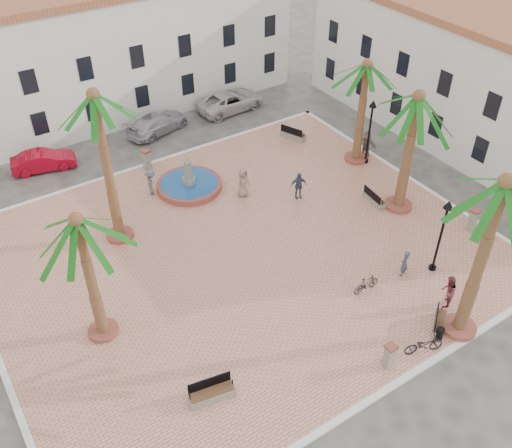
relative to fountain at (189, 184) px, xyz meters
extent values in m
plane|color=#56544F|center=(-0.50, -6.91, -0.44)|extent=(120.00, 120.00, 0.00)
cube|color=tan|center=(-0.50, -6.91, -0.36)|extent=(26.00, 22.00, 0.15)
cube|color=silver|center=(-0.50, 4.09, -0.36)|extent=(26.30, 0.30, 0.16)
cube|color=silver|center=(-0.50, -17.91, -0.36)|extent=(26.30, 0.30, 0.16)
cube|color=silver|center=(12.50, -6.91, -0.36)|extent=(0.30, 22.30, 0.16)
cube|color=silver|center=(-0.50, 13.09, 4.06)|extent=(30.00, 7.00, 9.00)
cube|color=black|center=(-6.12, 9.61, 1.76)|extent=(1.00, 0.12, 1.60)
cube|color=black|center=(-2.37, 9.61, 1.76)|extent=(1.00, 0.12, 1.60)
cube|color=black|center=(1.38, 9.61, 1.76)|extent=(1.00, 0.12, 1.60)
cube|color=black|center=(5.13, 9.61, 1.76)|extent=(1.00, 0.12, 1.60)
cube|color=black|center=(8.88, 9.61, 1.76)|extent=(1.00, 0.12, 1.60)
cube|color=black|center=(12.63, 9.61, 1.76)|extent=(1.00, 0.12, 1.60)
cube|color=black|center=(-6.12, 9.61, 4.76)|extent=(1.00, 0.12, 1.60)
cube|color=black|center=(-2.37, 9.61, 4.76)|extent=(1.00, 0.12, 1.60)
cube|color=black|center=(1.38, 9.61, 4.76)|extent=(1.00, 0.12, 1.60)
cube|color=black|center=(5.13, 9.61, 4.76)|extent=(1.00, 0.12, 1.60)
cube|color=black|center=(8.88, 9.61, 4.76)|extent=(1.00, 0.12, 1.60)
cube|color=black|center=(12.63, 9.61, 4.76)|extent=(1.00, 0.12, 1.60)
cube|color=silver|center=(19.50, -4.91, 3.81)|extent=(7.00, 26.00, 8.50)
cube|color=#A15937|center=(19.50, -4.91, 8.31)|extent=(7.40, 26.40, 0.50)
cube|color=black|center=(16.04, -8.97, 1.76)|extent=(0.12, 1.00, 1.60)
cube|color=black|center=(16.04, -5.25, 1.76)|extent=(0.12, 1.00, 1.60)
cube|color=black|center=(16.04, -1.54, 1.76)|extent=(0.12, 1.00, 1.60)
cube|color=black|center=(16.04, 2.17, 1.76)|extent=(0.12, 1.00, 1.60)
cube|color=black|center=(16.04, 5.89, 1.76)|extent=(0.12, 1.00, 1.60)
cube|color=black|center=(16.04, -8.97, 4.76)|extent=(0.12, 1.00, 1.60)
cube|color=black|center=(16.04, -5.25, 4.76)|extent=(0.12, 1.00, 1.60)
cube|color=black|center=(16.04, -1.54, 4.76)|extent=(0.12, 1.00, 1.60)
cube|color=black|center=(16.04, 2.17, 4.76)|extent=(0.12, 1.00, 1.60)
cube|color=black|center=(16.04, 5.89, 4.76)|extent=(0.12, 1.00, 1.60)
cylinder|color=#9B483B|center=(0.00, 0.00, -0.09)|extent=(4.09, 4.09, 0.39)
cylinder|color=#194C8C|center=(0.00, 0.00, 0.08)|extent=(3.60, 3.60, 0.06)
cylinder|color=gray|center=(0.00, 0.00, 0.10)|extent=(0.88, 0.88, 0.78)
cylinder|color=gray|center=(0.00, 0.00, 0.88)|extent=(0.58, 0.58, 1.17)
sphere|color=gray|center=(0.00, 0.00, 1.61)|extent=(0.43, 0.43, 0.43)
cylinder|color=#9B483B|center=(-5.55, -2.11, -0.17)|extent=(1.52, 1.52, 0.23)
cylinder|color=brown|center=(-5.55, -2.11, 4.18)|extent=(0.49, 0.49, 8.49)
sphere|color=brown|center=(-5.55, -2.11, 8.43)|extent=(0.66, 0.66, 0.66)
cylinder|color=#9B483B|center=(-8.96, -8.29, -0.18)|extent=(1.42, 1.42, 0.21)
cylinder|color=brown|center=(-8.96, -8.29, 3.18)|extent=(0.46, 0.46, 6.51)
sphere|color=brown|center=(-8.96, -8.29, 6.43)|extent=(0.62, 0.62, 0.62)
cylinder|color=#9B483B|center=(5.11, -17.31, -0.17)|extent=(1.62, 1.62, 0.24)
cylinder|color=brown|center=(5.11, -17.31, 4.03)|extent=(0.53, 0.53, 8.16)
sphere|color=brown|center=(5.11, -17.31, 8.11)|extent=(0.71, 0.71, 0.71)
cylinder|color=#9B483B|center=(9.63, -8.67, -0.16)|extent=(1.65, 1.65, 0.25)
cylinder|color=brown|center=(9.63, -8.67, 3.47)|extent=(0.53, 0.53, 7.02)
sphere|color=brown|center=(9.63, -8.67, 6.98)|extent=(0.72, 0.72, 0.72)
cylinder|color=#9B483B|center=(11.02, -3.19, -0.17)|extent=(1.50, 1.50, 0.23)
cylinder|color=brown|center=(11.02, -3.19, 3.22)|extent=(0.49, 0.49, 6.57)
sphere|color=brown|center=(11.02, -3.19, 6.51)|extent=(0.66, 0.66, 0.66)
cube|color=gray|center=(-6.50, -14.22, -0.07)|extent=(2.05, 0.95, 0.44)
cube|color=#56351E|center=(-6.50, -14.22, 0.18)|extent=(1.94, 0.88, 0.07)
cube|color=black|center=(-6.46, -13.98, 0.48)|extent=(1.85, 0.39, 0.55)
cylinder|color=black|center=(-7.42, -14.05, 0.32)|extent=(0.05, 0.05, 0.33)
cylinder|color=black|center=(-5.59, -14.39, 0.32)|extent=(0.05, 0.05, 0.33)
cube|color=gray|center=(4.43, -16.69, -0.10)|extent=(1.64, 1.41, 0.37)
cube|color=#56351E|center=(4.43, -16.69, 0.11)|extent=(1.54, 1.31, 0.06)
cube|color=black|center=(4.31, -16.53, 0.36)|extent=(1.29, 0.98, 0.46)
cylinder|color=black|center=(3.80, -17.16, 0.22)|extent=(0.05, 0.05, 0.28)
cylinder|color=black|center=(5.06, -16.22, 0.22)|extent=(0.05, 0.05, 0.28)
cube|color=gray|center=(8.68, -7.56, -0.10)|extent=(0.72, 1.76, 0.38)
cube|color=#56351E|center=(8.68, -7.56, 0.12)|extent=(0.66, 1.66, 0.06)
cube|color=black|center=(8.47, -7.53, 0.38)|extent=(0.24, 1.61, 0.47)
cylinder|color=black|center=(8.59, -8.36, 0.24)|extent=(0.05, 0.05, 0.28)
cylinder|color=black|center=(8.78, -6.76, 0.24)|extent=(0.05, 0.05, 0.28)
cube|color=gray|center=(9.16, 1.47, -0.08)|extent=(1.23, 1.94, 0.41)
cube|color=#56351E|center=(9.16, 1.47, 0.16)|extent=(1.14, 1.82, 0.06)
cube|color=black|center=(8.95, 1.38, 0.44)|extent=(0.71, 1.65, 0.52)
cylinder|color=black|center=(9.50, 0.65, 0.28)|extent=(0.05, 0.05, 0.31)
cylinder|color=black|center=(8.83, 2.28, 0.28)|extent=(0.05, 0.05, 0.31)
cylinder|color=black|center=(7.21, -13.69, -0.20)|extent=(0.40, 0.40, 0.18)
cylinder|color=black|center=(7.21, -13.69, 1.80)|extent=(0.13, 0.13, 3.96)
cone|color=black|center=(7.21, -13.69, 3.95)|extent=(0.48, 0.48, 0.44)
sphere|color=beige|center=(7.21, -13.69, 3.78)|extent=(0.26, 0.26, 0.26)
cylinder|color=black|center=(11.37, -3.77, -0.20)|extent=(0.40, 0.40, 0.18)
cylinder|color=black|center=(11.37, -3.77, 1.84)|extent=(0.13, 0.13, 4.03)
cone|color=black|center=(11.37, -3.77, 4.02)|extent=(0.49, 0.49, 0.45)
sphere|color=beige|center=(11.37, -3.77, 3.86)|extent=(0.27, 0.27, 0.27)
cube|color=gray|center=(0.83, -17.01, 0.32)|extent=(0.39, 0.39, 1.22)
cube|color=#9B483B|center=(0.83, -17.01, 0.98)|extent=(0.48, 0.48, 0.09)
cube|color=gray|center=(-1.26, 3.49, 0.37)|extent=(0.48, 0.48, 1.30)
cube|color=#9B483B|center=(-1.26, 3.49, 1.07)|extent=(0.60, 0.60, 0.10)
cube|color=gray|center=(11.51, -12.57, 0.37)|extent=(0.47, 0.47, 1.32)
cube|color=#9B483B|center=(11.51, -12.57, 1.08)|extent=(0.58, 0.58, 0.10)
cylinder|color=black|center=(3.87, -17.21, 0.06)|extent=(0.35, 0.35, 0.69)
imported|color=#374057|center=(5.58, -13.13, 0.49)|extent=(0.66, 0.53, 1.56)
imported|color=black|center=(2.69, -17.31, 0.20)|extent=(1.95, 1.25, 0.97)
imported|color=brown|center=(5.77, -15.85, 0.62)|extent=(1.11, 1.03, 1.82)
imported|color=black|center=(3.16, -12.97, 0.18)|extent=(1.57, 0.48, 0.94)
imported|color=#8C725E|center=(2.42, -2.54, 0.67)|extent=(1.05, 0.81, 1.92)
imported|color=#36415C|center=(5.14, -4.56, 0.60)|extent=(1.12, 0.75, 1.77)
imported|color=#4D4D52|center=(-2.24, 0.67, 0.58)|extent=(0.98, 1.27, 1.73)
imported|color=#736756|center=(11.90, -3.14, 0.65)|extent=(0.99, 1.83, 1.88)
imported|color=#A10619|center=(-6.91, 7.40, 0.24)|extent=(4.32, 2.30, 1.35)
imported|color=#B1B2BB|center=(1.59, 7.88, 0.28)|extent=(5.27, 3.28, 1.42)
imported|color=#C0B6B7|center=(7.86, 7.95, 0.31)|extent=(5.54, 2.79, 1.50)
camera|label=1|loc=(-12.75, -27.10, 20.31)|focal=40.00mm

